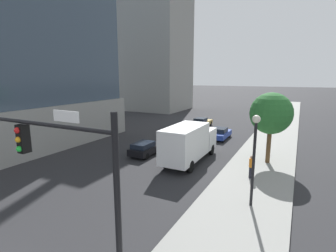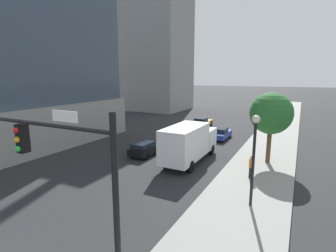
{
  "view_description": "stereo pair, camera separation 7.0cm",
  "coord_description": "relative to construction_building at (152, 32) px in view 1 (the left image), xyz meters",
  "views": [
    {
      "loc": [
        10.7,
        -2.47,
        7.37
      ],
      "look_at": [
        1.19,
        15.97,
        3.35
      ],
      "focal_mm": 27.44,
      "sensor_mm": 36.0,
      "label": 1
    },
    {
      "loc": [
        10.76,
        -2.44,
        7.37
      ],
      "look_at": [
        1.19,
        15.97,
        3.35
      ],
      "focal_mm": 27.44,
      "sensor_mm": 36.0,
      "label": 2
    }
  ],
  "objects": [
    {
      "name": "sidewalk",
      "position": [
        27.45,
        -28.1,
        -16.79
      ],
      "size": [
        5.14,
        120.0,
        0.15
      ],
      "primitive_type": "cube",
      "color": "gray",
      "rests_on": "ground"
    },
    {
      "name": "construction_building",
      "position": [
        0.0,
        0.0,
        0.0
      ],
      "size": [
        25.72,
        16.75,
        39.79
      ],
      "color": "gray",
      "rests_on": "ground"
    },
    {
      "name": "traffic_light_pole",
      "position": [
        23.45,
        -44.96,
        -12.45
      ],
      "size": [
        5.58,
        0.48,
        6.25
      ],
      "color": "black",
      "rests_on": "sidewalk"
    },
    {
      "name": "street_lamp",
      "position": [
        27.89,
        -36.4,
        -13.26
      ],
      "size": [
        0.44,
        0.44,
        5.2
      ],
      "color": "black",
      "rests_on": "sidewalk"
    },
    {
      "name": "street_tree",
      "position": [
        27.85,
        -28.07,
        -12.51
      ],
      "size": [
        3.44,
        3.44,
        5.95
      ],
      "color": "brown",
      "rests_on": "sidewalk"
    },
    {
      "name": "car_gold",
      "position": [
        17.25,
        -15.08,
        -16.18
      ],
      "size": [
        1.83,
        4.23,
        1.42
      ],
      "color": "#AD8938",
      "rests_on": "ground"
    },
    {
      "name": "car_black",
      "position": [
        17.25,
        -30.47,
        -16.19
      ],
      "size": [
        1.76,
        4.4,
        1.33
      ],
      "color": "black",
      "rests_on": "ground"
    },
    {
      "name": "car_blue",
      "position": [
        21.69,
        -21.16,
        -16.19
      ],
      "size": [
        1.88,
        4.08,
        1.36
      ],
      "color": "#233D9E",
      "rests_on": "ground"
    },
    {
      "name": "box_truck",
      "position": [
        21.69,
        -30.73,
        -15.03
      ],
      "size": [
        2.4,
        7.73,
        3.33
      ],
      "color": "silver",
      "rests_on": "ground"
    },
    {
      "name": "pedestrian_orange_shirt",
      "position": [
        27.18,
        -32.29,
        -15.86
      ],
      "size": [
        0.34,
        0.34,
        1.68
      ],
      "color": "black",
      "rests_on": "sidewalk"
    }
  ]
}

